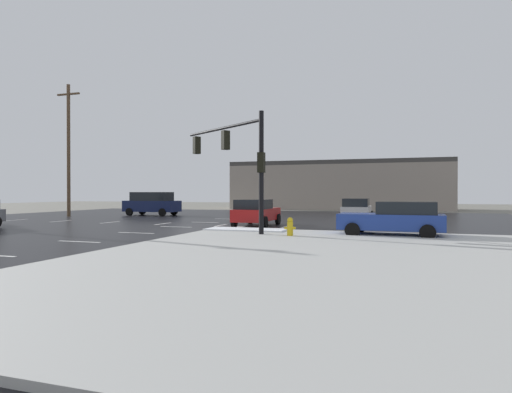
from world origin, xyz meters
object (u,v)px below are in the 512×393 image
(traffic_signal_mast, at_px, (237,153))
(fire_hydrant, at_px, (290,226))
(sedan_red, at_px, (256,212))
(sedan_blue, at_px, (395,218))
(utility_pole_far, at_px, (69,148))
(suv_navy, at_px, (152,203))
(sedan_white, at_px, (357,209))

(traffic_signal_mast, distance_m, fire_hydrant, 4.69)
(sedan_red, xyz_separation_m, sedan_blue, (7.82, -4.21, 0.00))
(traffic_signal_mast, relative_size, utility_pole_far, 0.50)
(fire_hydrant, relative_size, suv_navy, 0.16)
(traffic_signal_mast, bearing_deg, sedan_white, -77.53)
(suv_navy, bearing_deg, sedan_red, 145.44)
(suv_navy, xyz_separation_m, utility_pole_far, (-5.56, -3.79, 4.62))
(sedan_red, relative_size, utility_pole_far, 0.42)
(traffic_signal_mast, xyz_separation_m, sedan_white, (4.65, 11.34, -3.05))
(sedan_blue, xyz_separation_m, utility_pole_far, (-25.88, 9.30, 4.86))
(sedan_red, relative_size, sedan_blue, 0.99)
(fire_hydrant, distance_m, utility_pole_far, 24.90)
(sedan_white, relative_size, utility_pole_far, 0.41)
(fire_hydrant, bearing_deg, suv_navy, 136.84)
(sedan_white, height_order, utility_pole_far, utility_pole_far)
(suv_navy, relative_size, sedan_blue, 1.06)
(sedan_white, height_order, suv_navy, suv_navy)
(suv_navy, bearing_deg, utility_pole_far, 35.14)
(traffic_signal_mast, height_order, utility_pole_far, utility_pole_far)
(fire_hydrant, relative_size, sedan_white, 0.17)
(traffic_signal_mast, distance_m, suv_navy, 19.13)
(sedan_red, height_order, suv_navy, suv_navy)
(sedan_red, bearing_deg, sedan_white, -40.05)
(traffic_signal_mast, xyz_separation_m, sedan_blue, (7.24, 0.58, -3.05))
(sedan_red, height_order, sedan_blue, same)
(suv_navy, bearing_deg, sedan_blue, 148.05)
(sedan_red, relative_size, suv_navy, 0.94)
(traffic_signal_mast, distance_m, sedan_blue, 7.87)
(suv_navy, distance_m, sedan_blue, 24.17)
(fire_hydrant, bearing_deg, utility_pole_far, 152.49)
(fire_hydrant, bearing_deg, traffic_signal_mast, 155.09)
(traffic_signal_mast, xyz_separation_m, fire_hydrant, (2.96, -1.37, -3.37))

